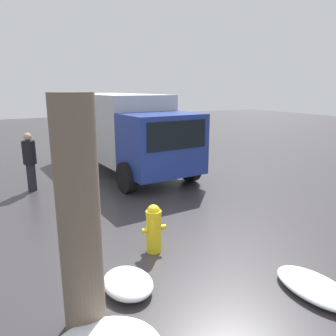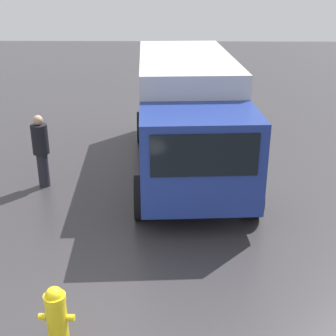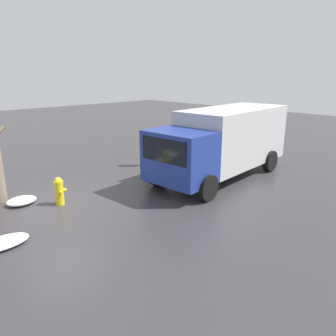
{
  "view_description": "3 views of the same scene",
  "coord_description": "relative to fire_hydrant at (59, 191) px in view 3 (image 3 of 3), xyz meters",
  "views": [
    {
      "loc": [
        -4.99,
        2.41,
        2.96
      ],
      "look_at": [
        2.55,
        -1.68,
        0.84
      ],
      "focal_mm": 35.0,
      "sensor_mm": 36.0,
      "label": 1
    },
    {
      "loc": [
        -4.85,
        -1.54,
        4.61
      ],
      "look_at": [
        3.23,
        -1.4,
        1.22
      ],
      "focal_mm": 50.0,
      "sensor_mm": 36.0,
      "label": 2
    },
    {
      "loc": [
        -4.35,
        -9.5,
        4.1
      ],
      "look_at": [
        3.57,
        -1.34,
        0.78
      ],
      "focal_mm": 35.0,
      "sensor_mm": 36.0,
      "label": 3
    }
  ],
  "objects": [
    {
      "name": "ground_plane",
      "position": [
        -0.0,
        0.0,
        -0.47
      ],
      "size": [
        60.0,
        60.0,
        0.0
      ],
      "primitive_type": "plane",
      "color": "#333033"
    },
    {
      "name": "fire_hydrant",
      "position": [
        0.0,
        0.0,
        0.0
      ],
      "size": [
        0.38,
        0.48,
        0.91
      ],
      "rotation": [
        0.0,
        0.0,
        6.25
      ],
      "color": "yellow",
      "rests_on": "ground_plane"
    },
    {
      "name": "delivery_truck",
      "position": [
        6.22,
        -1.81,
        1.04
      ],
      "size": [
        6.96,
        2.89,
        2.72
      ],
      "rotation": [
        0.0,
        0.0,
        1.64
      ],
      "color": "navy",
      "rests_on": "ground_plane"
    },
    {
      "name": "pedestrian",
      "position": [
        5.03,
        1.52,
        0.46
      ],
      "size": [
        0.37,
        0.37,
        1.7
      ],
      "rotation": [
        0.0,
        0.0,
        4.92
      ],
      "color": "#23232D",
      "rests_on": "ground_plane"
    },
    {
      "name": "snow_pile_by_hydrant",
      "position": [
        -0.9,
        0.87,
        -0.35
      ],
      "size": [
        0.93,
        0.72,
        0.24
      ],
      "color": "white",
      "rests_on": "ground_plane"
    },
    {
      "name": "snow_pile_curbside",
      "position": [
        -2.28,
        -1.53,
        -0.38
      ],
      "size": [
        1.28,
        0.74,
        0.19
      ],
      "color": "white",
      "rests_on": "ground_plane"
    }
  ]
}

